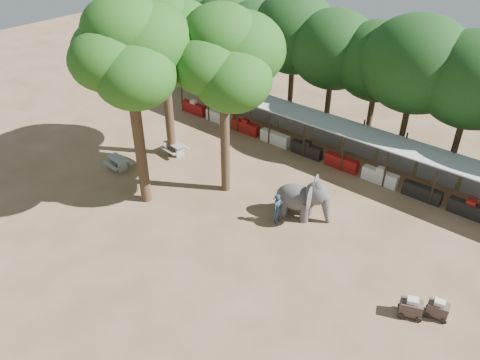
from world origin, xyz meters
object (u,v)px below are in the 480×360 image
Objects in this scene: yard_tree_back at (224,56)px; cart_back at (438,309)px; yard_tree_left at (163,38)px; cart_front at (411,307)px; handler at (278,209)px; picnic_table_near at (118,162)px; picnic_table_far at (175,147)px; elephant at (303,198)px; yard_tree_center at (129,51)px.

yard_tree_back is 10.36× the size of cart_back.
yard_tree_left is 21.07m from cart_front.
cart_back is (9.60, -1.02, -0.46)m from handler.
picnic_table_far is at bearing 75.57° from picnic_table_near.
elephant reaches higher than handler.
handler is 8.82m from cart_front.
handler is 9.66m from cart_back.
elephant is (5.42, 0.50, -7.26)m from yard_tree_back.
elephant is at bearing 5.30° from yard_tree_back.
cart_back is (19.91, -2.79, -0.07)m from picnic_table_far.
cart_back is (8.83, -2.37, -0.81)m from elephant.
picnic_table_far reaches higher than picnic_table_near.
elephant is at bearing 4.68° from picnic_table_far.
elephant is at bearing -2.49° from yard_tree_left.
picnic_table_far is 1.67× the size of cart_back.
yard_tree_center reaches higher than cart_back.
elephant is 1.60m from handler.
yard_tree_back is 8.95m from handler.
yard_tree_back is at bearing 29.11° from picnic_table_near.
yard_tree_back is (3.00, 4.00, -0.67)m from yard_tree_center.
cart_back is at bearing 9.50° from picnic_table_near.
cart_front reaches higher than picnic_table_near.
yard_tree_left is 10.05× the size of cart_back.
handler is 10.47m from picnic_table_far.
yard_tree_left is at bearing 84.29° from handler.
handler is at bearing -10.40° from yard_tree_back.
cart_front is at bearing -10.54° from yard_tree_left.
picnic_table_far is at bearing 147.91° from cart_front.
picnic_table_near is at bearing 159.47° from cart_front.
picnic_table_near is at bearing 104.33° from handler.
picnic_table_near is (-1.15, -3.97, -7.68)m from yard_tree_left.
picnic_table_near is 1.60× the size of cart_back.
yard_tree_left reaches higher than picnic_table_far.
picnic_table_near is (-4.15, 1.03, -8.68)m from yard_tree_center.
yard_tree_left is 7.66m from picnic_table_far.
yard_tree_back reaches higher than elephant.
yard_tree_back reaches higher than picnic_table_near.
elephant is at bearing 22.00° from picnic_table_near.
yard_tree_back is 11.15m from picnic_table_near.
yard_tree_left is 5.92m from yard_tree_center.
cart_back is at bearing -32.20° from elephant.
yard_tree_back reaches higher than picnic_table_far.
handler reaches higher than cart_front.
yard_tree_left is 0.92× the size of yard_tree_center.
yard_tree_left reaches higher than cart_back.
handler is at bearing 162.47° from cart_back.
cart_back is at bearing 15.25° from cart_front.
picnic_table_near is at bearing 178.30° from elephant.
cart_back is (14.25, -1.87, -8.07)m from yard_tree_back.
yard_tree_left reaches higher than picnic_table_near.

